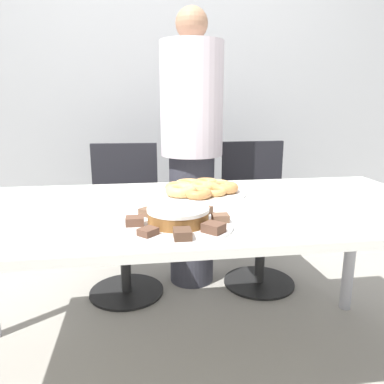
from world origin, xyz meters
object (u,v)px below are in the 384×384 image
at_px(office_chair_left, 125,224).
at_px(plate_donuts, 202,193).
at_px(office_chair_right, 258,218).
at_px(plate_cake, 178,225).
at_px(frosted_cake, 178,215).
at_px(person_standing, 192,147).

height_order(office_chair_left, plate_donuts, office_chair_left).
height_order(office_chair_left, office_chair_right, same).
bearing_deg(plate_cake, office_chair_left, 101.88).
bearing_deg(frosted_cake, plate_donuts, 70.27).
relative_size(person_standing, frosted_cake, 8.27).
distance_m(person_standing, plate_donuts, 0.67).
distance_m(office_chair_right, plate_donuts, 0.82).
xyz_separation_m(person_standing, office_chair_left, (-0.41, -0.06, -0.44)).
xyz_separation_m(office_chair_left, plate_donuts, (0.36, -0.60, 0.33)).
bearing_deg(frosted_cake, plate_cake, 90.00).
distance_m(plate_cake, frosted_cake, 0.03).
bearing_deg(plate_donuts, plate_cake, -109.73).
relative_size(office_chair_right, plate_donuts, 2.33).
bearing_deg(office_chair_right, office_chair_left, 177.86).
height_order(person_standing, frosted_cake, person_standing).
bearing_deg(office_chair_left, plate_donuts, -55.92).
xyz_separation_m(person_standing, office_chair_right, (0.41, -0.06, -0.44)).
bearing_deg(office_chair_right, person_standing, 169.78).
distance_m(office_chair_right, plate_cake, 1.22).
relative_size(office_chair_right, plate_cake, 2.48).
bearing_deg(person_standing, plate_donuts, -94.19).
bearing_deg(plate_donuts, frosted_cake, -109.73).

